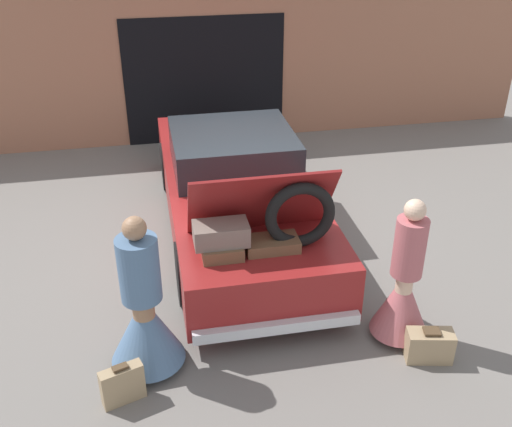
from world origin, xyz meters
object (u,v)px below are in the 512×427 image
at_px(car, 237,191).
at_px(person_right, 403,291).
at_px(suitcase_beside_right_person, 429,345).
at_px(person_left, 144,317).
at_px(suitcase_beside_left_person, 123,385).

relative_size(car, person_right, 3.04).
xyz_separation_m(person_right, suitcase_beside_right_person, (0.16, -0.39, -0.40)).
bearing_deg(person_left, car, 165.90).
relative_size(person_right, suitcase_beside_right_person, 3.29).
relative_size(car, suitcase_beside_right_person, 10.00).
height_order(car, suitcase_beside_right_person, car).
xyz_separation_m(person_left, person_right, (2.56, -0.07, -0.01)).
bearing_deg(suitcase_beside_left_person, suitcase_beside_right_person, -0.43).
distance_m(person_left, suitcase_beside_right_person, 2.78).
distance_m(person_right, suitcase_beside_left_person, 2.85).
relative_size(person_left, person_right, 1.04).
bearing_deg(person_left, person_right, 102.62).
relative_size(person_right, suitcase_beside_left_person, 3.87).
relative_size(car, person_left, 2.94).
xyz_separation_m(car, person_left, (-1.28, -2.38, -0.02)).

